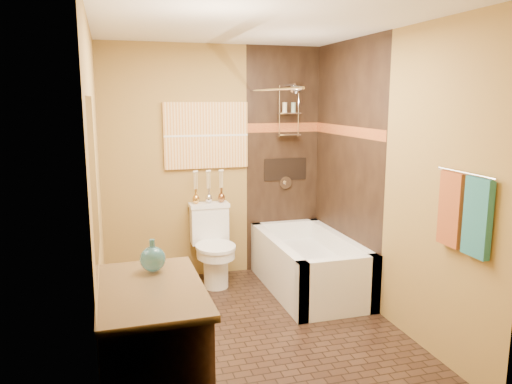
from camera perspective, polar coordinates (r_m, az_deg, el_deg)
name	(u,v)px	position (r m, az deg, el deg)	size (l,w,h in m)	color
floor	(254,331)	(4.38, -0.21, -15.58)	(3.00, 3.00, 0.00)	black
wall_left	(97,194)	(3.84, -17.69, -0.17)	(0.02, 3.00, 2.50)	olive
wall_right	(387,179)	(4.48, 14.69, 1.46)	(0.02, 3.00, 2.50)	olive
wall_back	(215,163)	(5.43, -4.67, 3.34)	(2.40, 0.02, 2.50)	olive
wall_front	(335,233)	(2.62, 9.05, -4.69)	(2.40, 0.02, 2.50)	olive
ceiling	(254,23)	(3.97, -0.24, 18.79)	(3.00, 3.00, 0.00)	silver
alcove_tile_back	(283,160)	(5.63, 3.11, 3.62)	(0.85, 0.01, 2.50)	black
alcove_tile_right	(346,168)	(5.12, 10.26, 2.76)	(0.01, 1.50, 2.50)	black
mosaic_band_back	(284,127)	(5.59, 3.18, 7.37)	(0.85, 0.01, 0.10)	maroon
mosaic_band_right	(346,131)	(5.08, 10.29, 6.89)	(0.01, 1.50, 0.10)	maroon
alcove_niche	(285,169)	(5.65, 3.36, 2.61)	(0.50, 0.01, 0.25)	black
shower_fixtures	(289,124)	(5.50, 3.79, 7.79)	(0.24, 0.33, 1.16)	silver
curtain_rod	(272,89)	(4.77, 1.90, 11.63)	(0.03, 0.03, 1.55)	silver
towel_bar	(466,173)	(3.57, 22.85, 1.96)	(0.02, 0.02, 0.55)	silver
towel_teal	(478,218)	(3.53, 23.99, -2.69)	(0.05, 0.22, 0.52)	#20676B
towel_rust	(451,209)	(3.72, 21.42, -1.84)	(0.05, 0.22, 0.52)	#9B441C
sunset_painting	(206,135)	(5.36, -5.71, 6.45)	(0.90, 0.04, 0.70)	orange
vanity_mirror	(94,181)	(2.81, -18.04, 1.18)	(0.01, 1.00, 0.90)	white
bathtub	(308,268)	(5.20, 6.01, -8.69)	(0.80, 1.50, 0.55)	white
toilet	(213,245)	(5.30, -4.93, -6.03)	(0.42, 0.62, 0.83)	white
vanity	(151,356)	(3.16, -11.86, -17.92)	(0.61, 0.99, 0.87)	black
teal_bottle	(153,256)	(3.19, -11.74, -7.13)	(0.16, 0.16, 0.25)	#235E6B
bud_vases	(209,186)	(5.34, -5.44, 0.71)	(0.35, 0.07, 0.35)	gold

